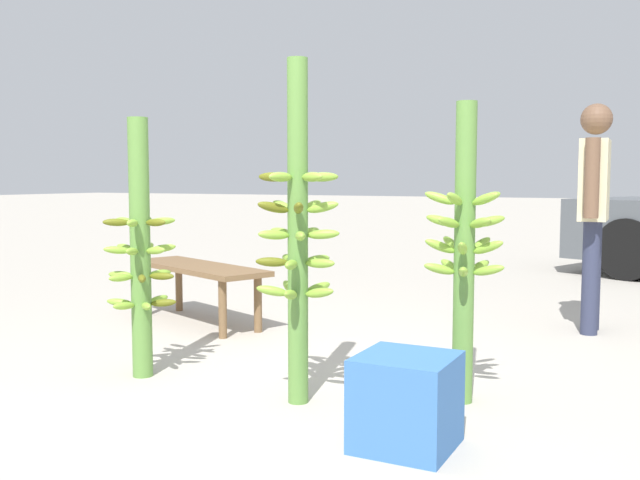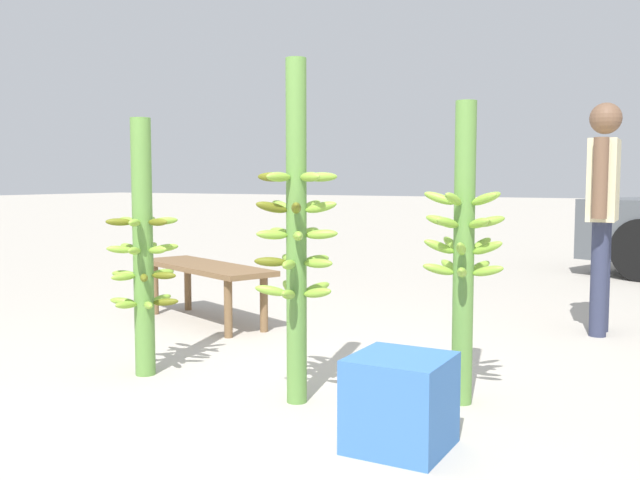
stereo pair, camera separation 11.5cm
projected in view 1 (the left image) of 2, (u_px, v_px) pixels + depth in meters
ground_plane at (273, 404)px, 3.59m from camera, size 80.00×80.00×0.00m
banana_stalk_left at (140, 252)px, 4.05m from camera, size 0.41×0.41×1.48m
banana_stalk_center at (298, 234)px, 3.55m from camera, size 0.43×0.43×1.72m
banana_stalk_right at (464, 248)px, 3.57m from camera, size 0.42×0.42×1.52m
vendor_person at (594, 197)px, 5.21m from camera, size 0.22×0.64×1.68m
market_bench at (198, 273)px, 5.57m from camera, size 1.46×0.92×0.46m
produce_crate at (406, 401)px, 3.00m from camera, size 0.40×0.40×0.40m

